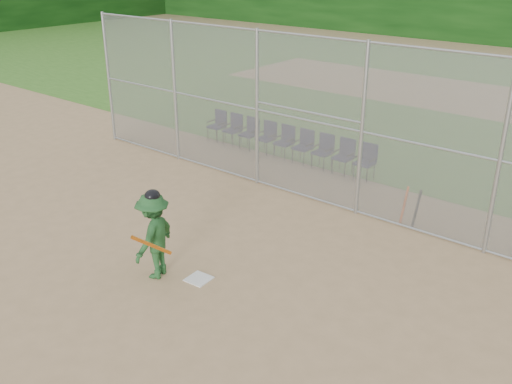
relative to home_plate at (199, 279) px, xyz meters
The scene contains 16 objects.
ground 0.59m from the home_plate, 108.41° to the right, with size 100.00×100.00×0.00m, color tan.
grass_strip 17.44m from the home_plate, 90.61° to the left, with size 100.00×100.00×0.00m, color #376C20.
dirt_patch_far 17.44m from the home_plate, 90.61° to the left, with size 24.00×24.00×0.00m, color tan.
backstop_fence 4.90m from the home_plate, 92.40° to the left, with size 16.09×0.09×4.00m.
home_plate is the anchor object (origin of this frame).
batter_at_plate 1.19m from the home_plate, 151.75° to the right, with size 1.02×1.36×1.78m.
spare_bats 5.16m from the home_plate, 66.88° to the left, with size 0.36×0.33×0.83m.
chair_0 8.51m from the home_plate, 130.48° to the left, with size 0.54×0.52×0.96m, color black, non-canonical shape.
chair_1 8.09m from the home_plate, 126.84° to the left, with size 0.54×0.52×0.96m, color black, non-canonical shape.
chair_2 7.71m from the home_plate, 122.81° to the left, with size 0.54×0.52×0.96m, color black, non-canonical shape.
chair_3 7.36m from the home_plate, 118.38° to the left, with size 0.54×0.52×0.96m, color black, non-canonical shape.
chair_4 7.07m from the home_plate, 113.55° to the left, with size 0.54×0.52×0.96m, color black, non-canonical shape.
chair_5 6.83m from the home_plate, 108.34° to the left, with size 0.54×0.52×0.96m, color black, non-canonical shape.
chair_6 6.65m from the home_plate, 102.79° to the left, with size 0.54×0.52×0.96m, color black, non-canonical shape.
chair_7 6.53m from the home_plate, 96.99° to the left, with size 0.54×0.52×0.96m, color black, non-canonical shape.
chair_8 6.48m from the home_plate, 91.04° to the left, with size 0.54×0.52×0.96m, color black, non-canonical shape.
Camera 1 is at (6.85, -5.92, 5.75)m, focal length 40.00 mm.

